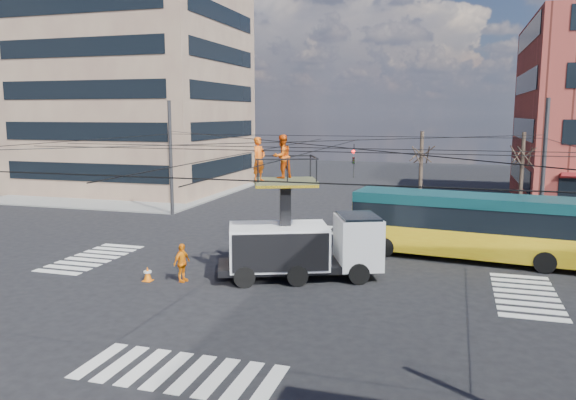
# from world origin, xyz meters

# --- Properties ---
(ground) EXTENTS (120.00, 120.00, 0.00)m
(ground) POSITION_xyz_m (0.00, 0.00, 0.00)
(ground) COLOR black
(ground) RESTS_ON ground
(sidewalk_nw) EXTENTS (18.00, 18.00, 0.12)m
(sidewalk_nw) POSITION_xyz_m (-21.00, 21.00, 0.06)
(sidewalk_nw) COLOR slate
(sidewalk_nw) RESTS_ON ground
(crosswalks) EXTENTS (22.40, 22.40, 0.02)m
(crosswalks) POSITION_xyz_m (0.00, 0.00, 0.01)
(crosswalks) COLOR silver
(crosswalks) RESTS_ON ground
(building_tower) EXTENTS (18.06, 16.06, 30.00)m
(building_tower) POSITION_xyz_m (-21.98, 23.98, 15.00)
(building_tower) COLOR #7E6050
(building_tower) RESTS_ON ground
(overhead_network) EXTENTS (24.24, 24.24, 8.00)m
(overhead_network) POSITION_xyz_m (-0.07, 0.40, 4.29)
(overhead_network) COLOR #2D2D30
(overhead_network) RESTS_ON ground
(tree_a) EXTENTS (2.00, 2.00, 6.00)m
(tree_a) POSITION_xyz_m (5.00, 13.50, 4.63)
(tree_a) COLOR #382B21
(tree_a) RESTS_ON ground
(tree_b) EXTENTS (2.00, 2.00, 6.00)m
(tree_b) POSITION_xyz_m (11.00, 13.50, 4.63)
(tree_b) COLOR #382B21
(tree_b) RESTS_ON ground
(utility_truck) EXTENTS (7.35, 4.76, 6.22)m
(utility_truck) POSITION_xyz_m (0.92, -0.21, 2.05)
(utility_truck) COLOR black
(utility_truck) RESTS_ON ground
(city_bus) EXTENTS (11.57, 3.98, 3.20)m
(city_bus) POSITION_xyz_m (7.93, 5.17, 1.72)
(city_bus) COLOR gold
(city_bus) RESTS_ON ground
(traffic_cone) EXTENTS (0.36, 0.36, 0.63)m
(traffic_cone) POSITION_xyz_m (-5.35, -2.62, 0.32)
(traffic_cone) COLOR orange
(traffic_cone) RESTS_ON ground
(worker_ground) EXTENTS (0.61, 1.04, 1.66)m
(worker_ground) POSITION_xyz_m (-3.89, -2.27, 0.83)
(worker_ground) COLOR orange
(worker_ground) RESTS_ON ground
(flagger) EXTENTS (0.84, 1.21, 1.72)m
(flagger) POSITION_xyz_m (3.42, 0.52, 0.86)
(flagger) COLOR orange
(flagger) RESTS_ON ground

